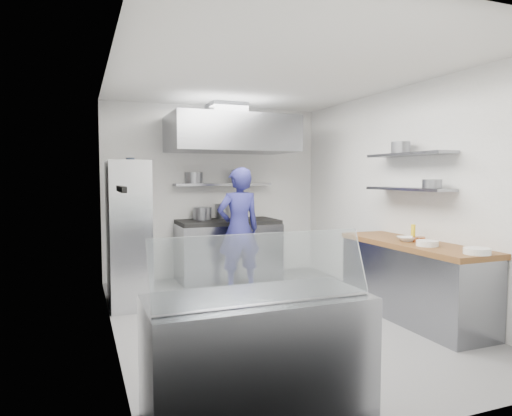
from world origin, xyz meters
name	(u,v)px	position (x,y,z in m)	size (l,w,h in m)	color
floor	(275,318)	(0.00, 0.00, 0.00)	(5.00, 5.00, 0.00)	slate
ceiling	(275,75)	(0.00, 0.00, 2.80)	(5.00, 5.00, 0.00)	silver
wall_back	(215,192)	(0.00, 2.50, 1.40)	(3.60, 0.02, 2.80)	white
wall_front	(431,216)	(0.00, -2.50, 1.40)	(3.60, 0.02, 2.80)	white
wall_left	(111,202)	(-1.80, 0.00, 1.40)	(5.00, 0.02, 2.80)	white
wall_right	(402,196)	(1.80, 0.00, 1.40)	(5.00, 0.02, 2.80)	white
gas_range	(228,252)	(0.10, 2.10, 0.45)	(1.60, 0.80, 0.90)	gray
cooktop	(228,222)	(0.10, 2.10, 0.93)	(1.57, 0.78, 0.06)	black
stock_pot_left	(202,213)	(-0.26, 2.31, 1.06)	(0.29, 0.29, 0.20)	slate
stock_pot_mid	(226,211)	(0.17, 2.43, 1.08)	(0.34, 0.34, 0.24)	slate
over_range_shelf	(223,184)	(0.10, 2.34, 1.52)	(1.60, 0.30, 0.04)	gray
shelf_pot_a	(194,178)	(-0.36, 2.46, 1.63)	(0.29, 0.29, 0.18)	slate
shelf_pot_b	(240,177)	(0.34, 2.19, 1.65)	(0.29, 0.29, 0.22)	slate
extractor_hood	(231,134)	(0.10, 1.93, 2.30)	(1.90, 1.15, 0.55)	gray
hood_duct	(226,111)	(0.10, 2.15, 2.68)	(0.55, 0.55, 0.24)	slate
red_firebox	(138,191)	(-1.25, 2.44, 1.42)	(0.22, 0.10, 0.26)	#B60E1F
chef	(239,229)	(0.04, 1.38, 0.89)	(0.65, 0.43, 1.78)	navy
wire_rack	(128,233)	(-1.53, 1.18, 0.93)	(0.50, 0.90, 1.85)	silver
rack_bin_a	(129,244)	(-1.53, 1.11, 0.80)	(0.16, 0.20, 0.18)	white
rack_bin_b	(127,204)	(-1.53, 1.28, 1.30)	(0.15, 0.19, 0.17)	yellow
rack_jar	(130,165)	(-1.48, 1.22, 1.80)	(0.11, 0.11, 0.18)	black
knife_strip	(121,189)	(-1.78, -0.90, 1.55)	(0.04, 0.55, 0.05)	black
prep_counter_base	(412,283)	(1.48, -0.60, 0.42)	(0.62, 2.00, 0.84)	gray
prep_counter_top	(413,244)	(1.48, -0.60, 0.87)	(0.65, 2.04, 0.06)	brown
plate_stack_a	(477,251)	(1.49, -1.50, 0.93)	(0.25, 0.25, 0.06)	white
plate_stack_b	(427,243)	(1.40, -0.92, 0.93)	(0.23, 0.23, 0.06)	white
copper_pan	(419,239)	(1.53, -0.64, 0.93)	(0.15, 0.15, 0.06)	#B46332
squeeze_bottle	(413,232)	(1.62, -0.44, 0.99)	(0.05, 0.05, 0.18)	yellow
mixing_bowl	(407,239)	(1.44, -0.54, 0.93)	(0.22, 0.22, 0.05)	white
wall_shelf_lower	(408,189)	(1.64, -0.30, 1.50)	(0.30, 1.30, 0.04)	gray
wall_shelf_upper	(409,154)	(1.64, -0.30, 1.92)	(0.30, 1.30, 0.04)	gray
shelf_pot_c	(432,184)	(1.60, -0.74, 1.57)	(0.22, 0.22, 0.10)	slate
shelf_pot_d	(401,147)	(1.61, -0.18, 2.01)	(0.23, 0.23, 0.14)	slate
display_case	(258,358)	(-1.00, -2.00, 0.42)	(1.50, 0.70, 0.85)	gray
display_glass	(264,267)	(-1.00, -2.12, 1.07)	(1.47, 0.02, 0.45)	silver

